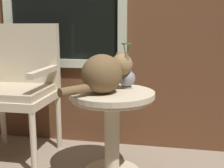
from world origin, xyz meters
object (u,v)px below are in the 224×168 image
(wicker_chair, at_px, (18,83))
(pewter_vase_with_ivy, at_px, (127,75))
(cat, at_px, (104,73))
(wicker_side_table, at_px, (112,117))

(wicker_chair, distance_m, pewter_vase_with_ivy, 0.87)
(cat, bearing_deg, wicker_chair, 161.03)
(wicker_chair, xyz_separation_m, cat, (0.73, -0.25, 0.14))
(cat, relative_size, pewter_vase_with_ivy, 1.54)
(wicker_side_table, height_order, pewter_vase_with_ivy, pewter_vase_with_ivy)
(wicker_chair, distance_m, cat, 0.79)
(cat, height_order, pewter_vase_with_ivy, pewter_vase_with_ivy)
(wicker_chair, bearing_deg, pewter_vase_with_ivy, -6.51)
(wicker_side_table, relative_size, wicker_chair, 0.58)
(wicker_chair, bearing_deg, cat, -18.97)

